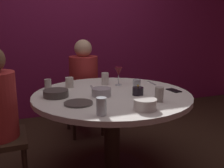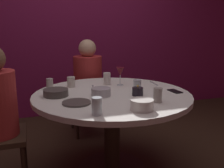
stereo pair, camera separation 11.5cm
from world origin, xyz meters
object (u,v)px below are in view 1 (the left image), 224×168
cup_by_right_diner (159,94)px  dining_table (112,110)px  cell_phone (174,90)px  cup_beside_wine (48,84)px  dinner_plate (78,103)px  cup_center_front (101,106)px  bowl_small_white (145,104)px  wine_glass (118,72)px  cup_near_candle (137,85)px  seated_diner_back (84,76)px  bowl_serving_large (102,92)px  bowl_salad_center (56,93)px  candle_holder (138,91)px  cup_far_edge (105,79)px  cup_by_left_diner (69,82)px

cup_by_right_diner → dining_table: bearing=124.3°
cell_phone → cup_beside_wine: bearing=-29.0°
dinner_plate → cup_center_front: 0.30m
dinner_plate → cell_phone: dinner_plate is taller
bowl_small_white → cup_by_right_diner: size_ratio=1.43×
dinner_plate → cup_by_right_diner: (0.58, -0.15, 0.05)m
wine_glass → cup_center_front: bearing=-119.8°
dinner_plate → cup_near_candle: bearing=19.3°
bowl_small_white → cup_near_candle: size_ratio=1.59×
cell_phone → cup_beside_wine: 1.12m
seated_diner_back → cup_near_candle: 0.95m
bowl_serving_large → bowl_small_white: size_ratio=1.00×
bowl_salad_center → bowl_small_white: size_ratio=1.27×
cup_by_right_diner → seated_diner_back: bearing=100.8°
candle_holder → bowl_salad_center: (-0.64, 0.19, -0.01)m
bowl_salad_center → cup_beside_wine: 0.29m
cup_by_right_diner → cup_far_edge: (-0.19, 0.69, 0.00)m
cup_near_candle → cup_beside_wine: bearing=154.1°
bowl_serving_large → cup_beside_wine: size_ratio=1.77×
cup_by_right_diner → cup_beside_wine: bearing=136.0°
wine_glass → cup_by_left_diner: 0.47m
dinner_plate → bowl_small_white: (0.40, -0.28, 0.03)m
bowl_serving_large → cup_near_candle: bearing=7.8°
cup_far_edge → cup_beside_wine: (-0.54, 0.02, -0.01)m
wine_glass → bowl_small_white: wine_glass is taller
dinner_plate → cup_beside_wine: bearing=104.8°
cell_phone → candle_holder: bearing=-2.1°
bowl_salad_center → cup_by_right_diner: (0.71, -0.41, 0.03)m
seated_diner_back → wine_glass: seated_diner_back is taller
cup_by_left_diner → dining_table: bearing=-48.9°
dining_table → cup_center_front: bearing=-118.2°
candle_holder → cup_by_right_diner: 0.23m
cell_phone → cup_far_edge: size_ratio=1.21×
cell_phone → bowl_salad_center: size_ratio=0.69×
dinner_plate → cup_near_candle: size_ratio=2.12×
candle_holder → cup_far_edge: size_ratio=0.78×
wine_glass → cell_phone: wine_glass is taller
dining_table → bowl_serving_large: 0.22m
cell_phone → cup_by_left_diner: bearing=-33.2°
cup_near_candle → cup_by_right_diner: bearing=-88.1°
wine_glass → cup_by_left_diner: (-0.46, 0.08, -0.08)m
wine_glass → cup_beside_wine: size_ratio=1.96×
cell_phone → cup_near_candle: (-0.30, 0.12, 0.05)m
dining_table → cup_beside_wine: cup_beside_wine is taller
bowl_salad_center → wine_glass: bearing=17.7°
dining_table → seated_diner_back: (0.00, 0.92, 0.13)m
cup_beside_wine → cup_far_edge: bearing=-1.8°
dining_table → bowl_serving_large: size_ratio=8.38×
seated_diner_back → cup_near_candle: (0.23, -0.92, 0.07)m
wine_glass → bowl_serving_large: 0.42m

